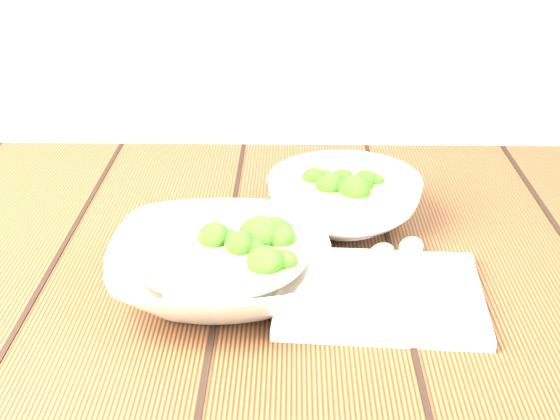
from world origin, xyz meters
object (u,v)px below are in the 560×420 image
soup_bowl_back (344,198)px  trivet (283,234)px  napkin (379,294)px  soup_bowl_front (220,265)px  table (243,350)px

soup_bowl_back → trivet: (-0.08, -0.06, -0.02)m
trivet → napkin: size_ratio=0.52×
soup_bowl_front → trivet: (0.07, 0.11, -0.02)m
table → trivet: (0.05, 0.06, 0.13)m
soup_bowl_front → soup_bowl_back: 0.23m
table → soup_bowl_back: size_ratio=5.09×
napkin → trivet: bearing=134.3°
soup_bowl_back → napkin: (0.03, -0.19, -0.03)m
trivet → napkin: 0.16m
trivet → soup_bowl_back: bearing=39.5°
soup_bowl_back → napkin: soup_bowl_back is taller
table → napkin: 0.21m
trivet → napkin: bearing=-49.7°
trivet → napkin: (0.11, -0.12, -0.01)m
soup_bowl_front → napkin: soup_bowl_front is taller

